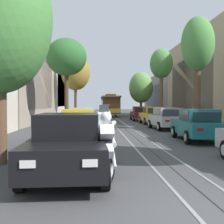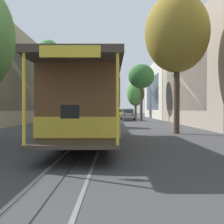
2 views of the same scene
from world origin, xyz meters
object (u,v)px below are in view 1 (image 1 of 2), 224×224
Objects in this scene: street_tree_kerb_left_second at (66,58)px; street_tree_kerb_right_fourth at (141,88)px; parked_car_black_near_left at (68,144)px; parked_car_yellow_second_left at (79,126)px; parked_car_teal_second_right at (198,125)px; parked_car_silver_mid_left at (83,119)px; pedestrian_on_left_pavement at (194,115)px; parked_car_silver_mid_right at (166,118)px; motorcycle_with_rider at (105,140)px; parked_car_yellow_fourth_right at (152,115)px; street_tree_kerb_right_mid at (161,65)px; street_tree_kerb_left_mid at (75,73)px; parked_car_maroon_fifth_right at (140,113)px; street_tree_kerb_right_second at (198,46)px; fire_hydrant at (45,135)px; cable_car_trolley at (110,105)px.

street_tree_kerb_right_fourth is at bearing 65.63° from street_tree_kerb_left_second.
parked_car_yellow_second_left is (-0.07, 6.38, 0.00)m from parked_car_black_near_left.
street_tree_kerb_left_second is at bearing 129.05° from parked_car_teal_second_right.
pedestrian_on_left_pavement is (9.04, 3.64, 0.10)m from parked_car_silver_mid_left.
street_tree_kerb_right_fourth reaches higher than parked_car_silver_mid_right.
motorcycle_with_rider is (2.57, -16.26, -4.61)m from street_tree_kerb_left_second.
street_tree_kerb_right_mid reaches higher than parked_car_yellow_fourth_right.
parked_car_silver_mid_left is 12.77m from motorcycle_with_rider.
street_tree_kerb_left_mid is 4.52× the size of motorcycle_with_rider.
street_tree_kerb_right_mid is (9.85, -7.70, 0.11)m from street_tree_kerb_left_mid.
street_tree_kerb_right_fourth is (1.83, 29.65, 3.57)m from parked_car_teal_second_right.
street_tree_kerb_left_second is 0.84× the size of street_tree_kerb_left_mid.
parked_car_silver_mid_left is 0.52× the size of street_tree_kerb_left_mid.
parked_car_teal_second_right is 9.76m from pedestrian_on_left_pavement.
parked_car_silver_mid_right is 1.01× the size of parked_car_maroon_fifth_right.
street_tree_kerb_left_mid is 5.26× the size of pedestrian_on_left_pavement.
parked_car_yellow_fourth_right is 8.44m from street_tree_kerb_right_second.
parked_car_black_near_left is 6.38m from parked_car_yellow_second_left.
parked_car_black_near_left is 2.75× the size of pedestrian_on_left_pavement.
parked_car_yellow_second_left is at bearing 98.56° from motorcycle_with_rider.
parked_car_yellow_second_left is 0.99× the size of parked_car_teal_second_right.
parked_car_yellow_fourth_right is 15.60m from street_tree_kerb_left_mid.
street_tree_kerb_left_mid is at bearing 113.18° from parked_car_silver_mid_right.
motorcycle_with_rider reaches higher than parked_car_teal_second_right.
street_tree_kerb_right_mid is at bearing -89.06° from street_tree_kerb_right_fourth.
fire_hydrant is at bearing -135.95° from pedestrian_on_left_pavement.
parked_car_silver_mid_right is at bearing 66.00° from parked_car_black_near_left.
street_tree_kerb_left_second is at bearing 159.85° from parked_car_silver_mid_right.
street_tree_kerb_right_mid reaches higher than parked_car_teal_second_right.
cable_car_trolley is (4.86, 4.09, -4.37)m from street_tree_kerb_left_mid.
parked_car_yellow_second_left and parked_car_yellow_fourth_right have the same top height.
parked_car_silver_mid_left is at bearing 77.56° from fire_hydrant.
street_tree_kerb_right_fourth reaches higher than parked_car_maroon_fifth_right.
parked_car_teal_second_right is 5.26× the size of fire_hydrant.
parked_car_silver_mid_right is at bearing -20.15° from street_tree_kerb_left_second.
parked_car_yellow_second_left is 0.61× the size of street_tree_kerb_left_second.
parked_car_maroon_fifth_right is (-0.12, 17.92, 0.00)m from parked_car_teal_second_right.
motorcycle_with_rider reaches higher than parked_car_maroon_fifth_right.
parked_car_black_near_left is at bearing -74.64° from fire_hydrant.
parked_car_silver_mid_left is 25.51m from street_tree_kerb_right_fourth.
parked_car_black_near_left and parked_car_silver_mid_right have the same top height.
street_tree_kerb_left_mid reaches higher than pedestrian_on_left_pavement.
parked_car_yellow_fourth_right is at bearing 89.44° from parked_car_teal_second_right.
cable_car_trolley reaches higher than parked_car_silver_mid_right.
motorcycle_with_rider is at bearing -100.35° from street_tree_kerb_right_fourth.
street_tree_kerb_left_second is 11.27m from fire_hydrant.
street_tree_kerb_right_mid reaches higher than motorcycle_with_rider.
parked_car_silver_mid_right is 2.76× the size of pedestrian_on_left_pavement.
fire_hydrant is (-7.31, -18.78, -0.38)m from parked_car_maroon_fifth_right.
street_tree_kerb_left_mid is at bearing 91.34° from street_tree_kerb_left_second.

